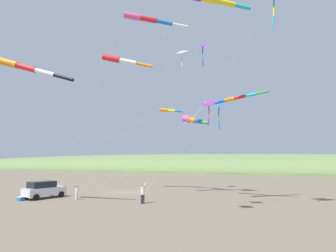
{
  "coord_description": "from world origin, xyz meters",
  "views": [
    {
      "loc": [
        33.35,
        16.72,
        4.39
      ],
      "look_at": [
        5.71,
        7.53,
        7.69
      ],
      "focal_mm": 30.07,
      "sensor_mm": 36.0,
      "label": 1
    }
  ],
  "objects": [
    {
      "name": "parked_car",
      "position": [
        7.96,
        -6.05,
        0.95
      ],
      "size": [
        4.65,
        3.02,
        1.85
      ],
      "color": "silver",
      "rests_on": "ground_plane"
    },
    {
      "name": "kite_windsock_small_distant",
      "position": [
        1.81,
        -0.34,
        17.01
      ],
      "size": [
        5.77,
        10.86,
        17.9
      ],
      "color": "red",
      "rests_on": "ground_plane"
    },
    {
      "name": "person_adult_flyer",
      "position": [
        7.82,
        5.66,
        1.08
      ],
      "size": [
        0.54,
        0.66,
        1.99
      ],
      "color": "#232328",
      "rests_on": "ground_plane"
    },
    {
      "name": "kite_delta_green_low_center",
      "position": [
        -0.42,
        12.0,
        10.54
      ],
      "size": [
        8.29,
        8.61,
        10.9
      ],
      "color": "blue",
      "rests_on": "ground_plane"
    },
    {
      "name": "person_child_green_jacket",
      "position": [
        7.66,
        -1.98,
        0.88
      ],
      "size": [
        0.53,
        0.44,
        1.61
      ],
      "color": "silver",
      "rests_on": "ground_plane"
    },
    {
      "name": "kite_windsock_purple_drifting",
      "position": [
        -1.52,
        8.39,
        9.22
      ],
      "size": [
        7.69,
        15.54,
        9.96
      ],
      "color": "#EF4C93",
      "rests_on": "ground_plane"
    },
    {
      "name": "cooler_box",
      "position": [
        10.19,
        -6.86,
        0.21
      ],
      "size": [
        0.62,
        0.42,
        0.42
      ],
      "color": "blue",
      "rests_on": "ground_plane"
    },
    {
      "name": "kite_delta_red_high_left",
      "position": [
        11.99,
        12.88,
        8.56
      ],
      "size": [
        4.5,
        14.68,
        8.95
      ],
      "color": "purple",
      "rests_on": "ground_plane"
    },
    {
      "name": "kite_windsock_rainbow_low_near",
      "position": [
        13.74,
        -3.69,
        12.66
      ],
      "size": [
        5.28,
        10.15,
        13.74
      ],
      "color": "orange",
      "rests_on": "ground_plane"
    },
    {
      "name": "kite_windsock_white_trailing",
      "position": [
        6.42,
        5.34,
        19.43
      ],
      "size": [
        4.05,
        14.79,
        20.0
      ],
      "color": "#EF4C93",
      "rests_on": "ground_plane"
    },
    {
      "name": "kite_windsock_checkered_midright",
      "position": [
        -1.77,
        4.97,
        10.69
      ],
      "size": [
        11.12,
        13.71,
        11.05
      ],
      "color": "orange",
      "rests_on": "ground_plane"
    },
    {
      "name": "dune_ridge_grassy",
      "position": [
        -55.0,
        0.0,
        0.0
      ],
      "size": [
        28.0,
        240.0,
        11.23
      ],
      "primitive_type": "ellipsoid",
      "color": "#6B844C",
      "rests_on": "ground_plane"
    },
    {
      "name": "ground_plane",
      "position": [
        0.0,
        0.0,
        0.0
      ],
      "size": [
        600.0,
        600.0,
        0.0
      ],
      "primitive_type": "plane",
      "color": "#756654"
    },
    {
      "name": "kite_delta_black_fish_shape",
      "position": [
        12.03,
        12.5,
        13.21
      ],
      "size": [
        2.57,
        14.26,
        13.57
      ],
      "color": "purple",
      "rests_on": "ground_plane"
    },
    {
      "name": "kite_delta_yellow_midlevel",
      "position": [
        -0.09,
        7.4,
        17.79
      ],
      "size": [
        9.82,
        12.64,
        18.22
      ],
      "color": "white",
      "rests_on": "ground_plane"
    },
    {
      "name": "kite_windsock_blue_topmost",
      "position": [
        3.7,
        13.35,
        10.46
      ],
      "size": [
        6.2,
        16.69,
        10.87
      ],
      "color": "yellow",
      "rests_on": "ground_plane"
    }
  ]
}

